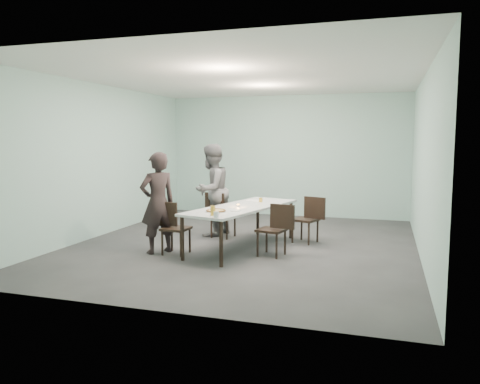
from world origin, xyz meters
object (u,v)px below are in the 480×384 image
(water_tumbler, at_px, (216,215))
(chair_near_right, at_px, (276,226))
(chair_near_left, at_px, (172,224))
(chair_far_left, at_px, (220,212))
(beer_glass, at_px, (213,211))
(tealight, at_px, (238,206))
(table, at_px, (242,209))
(chair_far_right, at_px, (309,216))
(pizza, at_px, (216,211))
(diner_far, at_px, (211,190))
(amber_tumbler, at_px, (261,200))
(diner_near, at_px, (158,203))
(side_plate, at_px, (235,211))

(water_tumbler, bearing_deg, chair_near_right, 51.37)
(chair_near_left, height_order, chair_far_left, same)
(beer_glass, bearing_deg, tealight, 85.22)
(table, distance_m, chair_near_right, 0.82)
(chair_far_right, relative_size, pizza, 2.56)
(beer_glass, bearing_deg, diner_far, 111.52)
(chair_far_right, distance_m, beer_glass, 2.24)
(chair_near_left, xyz_separation_m, amber_tumbler, (1.18, 1.35, 0.29))
(chair_near_left, height_order, chair_far_right, same)
(chair_near_right, relative_size, diner_far, 0.48)
(chair_far_left, bearing_deg, pizza, -63.23)
(diner_near, bearing_deg, amber_tumbler, 172.47)
(table, height_order, water_tumbler, water_tumbler)
(pizza, relative_size, water_tumbler, 3.78)
(side_plate, bearing_deg, pizza, -144.24)
(chair_near_right, xyz_separation_m, pizza, (-0.91, -0.37, 0.27))
(water_tumbler, bearing_deg, diner_far, 112.64)
(pizza, bearing_deg, chair_near_left, 177.88)
(beer_glass, distance_m, tealight, 1.02)
(table, xyz_separation_m, chair_far_right, (1.06, 0.76, -0.19))
(chair_far_left, height_order, diner_near, diner_near)
(chair_near_right, bearing_deg, water_tumbler, 62.77)
(chair_far_left, bearing_deg, chair_near_left, -92.42)
(chair_near_left, relative_size, tealight, 15.54)
(beer_glass, bearing_deg, table, 83.54)
(chair_near_right, height_order, water_tumbler, chair_near_right)
(chair_near_right, xyz_separation_m, side_plate, (-0.64, -0.18, 0.25))
(chair_far_right, xyz_separation_m, tealight, (-1.10, -0.86, 0.27))
(chair_near_right, xyz_separation_m, amber_tumbler, (-0.53, 1.01, 0.29))
(chair_near_right, distance_m, diner_far, 2.11)
(chair_near_left, height_order, water_tumbler, chair_near_left)
(diner_far, relative_size, pizza, 5.37)
(chair_near_left, distance_m, tealight, 1.19)
(table, distance_m, water_tumbler, 1.28)
(tealight, bearing_deg, beer_glass, -94.78)
(chair_near_right, xyz_separation_m, water_tumbler, (-0.71, -0.89, 0.29))
(diner_far, relative_size, tealight, 32.59)
(pizza, xyz_separation_m, amber_tumbler, (0.38, 1.38, 0.02))
(diner_near, distance_m, tealight, 1.38)
(table, bearing_deg, chair_far_right, 35.64)
(chair_far_left, relative_size, chair_far_right, 1.00)
(chair_far_left, height_order, tealight, chair_far_left)
(chair_near_left, bearing_deg, tealight, 34.66)
(side_plate, bearing_deg, chair_far_right, 52.97)
(tealight, bearing_deg, amber_tumbler, 73.78)
(pizza, bearing_deg, chair_near_right, 22.43)
(diner_near, relative_size, diner_far, 0.94)
(chair_near_right, bearing_deg, pizza, 33.83)
(chair_near_right, xyz_separation_m, beer_glass, (-0.83, -0.73, 0.32))
(diner_near, bearing_deg, beer_glass, 110.58)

